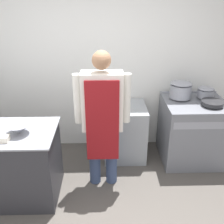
# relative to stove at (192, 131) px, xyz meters

# --- Properties ---
(wall_back) EXTENTS (8.00, 0.05, 2.70)m
(wall_back) POSITION_rel_stove_xyz_m (-1.22, 0.47, 0.90)
(wall_back) COLOR white
(wall_back) RESTS_ON ground_plane
(prep_counter) EXTENTS (1.06, 0.74, 0.87)m
(prep_counter) POSITION_rel_stove_xyz_m (-2.33, -0.72, -0.01)
(prep_counter) COLOR #2D2D33
(prep_counter) RESTS_ON ground_plane
(stove) EXTENTS (0.85, 0.78, 0.92)m
(stove) POSITION_rel_stove_xyz_m (0.00, 0.00, 0.00)
(stove) COLOR slate
(stove) RESTS_ON ground_plane
(fridge_unit) EXTENTS (0.60, 0.63, 0.80)m
(fridge_unit) POSITION_rel_stove_xyz_m (-0.97, 0.10, -0.05)
(fridge_unit) COLOR #93999E
(fridge_unit) RESTS_ON ground_plane
(person_cook) EXTENTS (0.65, 0.24, 1.72)m
(person_cook) POSITION_rel_stove_xyz_m (-1.28, -0.53, 0.53)
(person_cook) COLOR #38476B
(person_cook) RESTS_ON ground_plane
(mixing_bowl) EXTENTS (0.27, 0.27, 0.11)m
(mixing_bowl) POSITION_rel_stove_xyz_m (-2.19, -0.76, 0.47)
(mixing_bowl) COLOR gray
(mixing_bowl) RESTS_ON prep_counter
(plastic_tub) EXTENTS (0.11, 0.11, 0.06)m
(plastic_tub) POSITION_rel_stove_xyz_m (-2.30, -0.92, 0.45)
(plastic_tub) COLOR silver
(plastic_tub) RESTS_ON prep_counter
(stock_pot) EXTENTS (0.30, 0.30, 0.23)m
(stock_pot) POSITION_rel_stove_xyz_m (-0.19, 0.14, 0.58)
(stock_pot) COLOR gray
(stock_pot) RESTS_ON stove
(saute_pan) EXTENTS (0.29, 0.29, 0.05)m
(saute_pan) POSITION_rel_stove_xyz_m (0.17, -0.14, 0.49)
(saute_pan) COLOR #262628
(saute_pan) RESTS_ON stove
(sauce_pot) EXTENTS (0.23, 0.23, 0.15)m
(sauce_pot) POSITION_rel_stove_xyz_m (0.17, 0.14, 0.54)
(sauce_pot) COLOR gray
(sauce_pot) RESTS_ON stove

